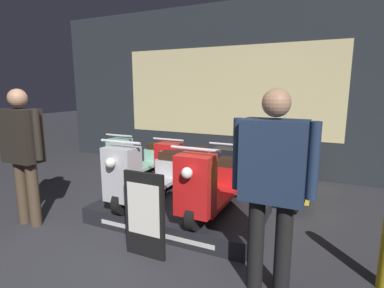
{
  "coord_description": "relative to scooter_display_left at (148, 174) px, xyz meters",
  "views": [
    {
      "loc": [
        1.94,
        -1.72,
        1.62
      ],
      "look_at": [
        0.11,
        2.14,
        0.82
      ],
      "focal_mm": 28.0,
      "sensor_mm": 36.0,
      "label": 1
    }
  ],
  "objects": [
    {
      "name": "ground_plane",
      "position": [
        0.17,
        -1.42,
        -0.52
      ],
      "size": [
        30.0,
        30.0,
        0.0
      ],
      "primitive_type": "plane",
      "color": "#2D2D33"
    },
    {
      "name": "shop_wall_back",
      "position": [
        0.17,
        2.48,
        1.07
      ],
      "size": [
        7.8,
        0.09,
        3.2
      ],
      "color": "#23282D",
      "rests_on": "ground_plane"
    },
    {
      "name": "display_platform",
      "position": [
        0.46,
        0.05,
        -0.43
      ],
      "size": [
        2.02,
        1.34,
        0.2
      ],
      "color": "black",
      "rests_on": "ground_plane"
    },
    {
      "name": "scooter_display_left",
      "position": [
        0.0,
        0.0,
        0.0
      ],
      "size": [
        0.53,
        1.57,
        0.86
      ],
      "color": "black",
      "rests_on": "display_platform"
    },
    {
      "name": "scooter_display_right",
      "position": [
        0.91,
        0.0,
        0.0
      ],
      "size": [
        0.53,
        1.57,
        0.86
      ],
      "color": "black",
      "rests_on": "display_platform"
    },
    {
      "name": "scooter_backrow_0",
      "position": [
        -1.12,
        1.36,
        -0.2
      ],
      "size": [
        0.53,
        1.57,
        0.86
      ],
      "color": "black",
      "rests_on": "ground_plane"
    },
    {
      "name": "scooter_backrow_1",
      "position": [
        -0.17,
        1.36,
        -0.2
      ],
      "size": [
        0.53,
        1.57,
        0.86
      ],
      "color": "black",
      "rests_on": "ground_plane"
    },
    {
      "name": "scooter_backrow_2",
      "position": [
        0.78,
        1.36,
        -0.2
      ],
      "size": [
        0.53,
        1.57,
        0.86
      ],
      "color": "black",
      "rests_on": "ground_plane"
    },
    {
      "name": "scooter_backrow_3",
      "position": [
        1.73,
        1.36,
        -0.2
      ],
      "size": [
        0.53,
        1.57,
        0.86
      ],
      "color": "black",
      "rests_on": "ground_plane"
    },
    {
      "name": "person_left_browsing",
      "position": [
        -1.12,
        -0.9,
        0.43
      ],
      "size": [
        0.61,
        0.25,
        1.62
      ],
      "color": "#473828",
      "rests_on": "ground_plane"
    },
    {
      "name": "person_right_browsing",
      "position": [
        1.73,
        -0.9,
        0.45
      ],
      "size": [
        0.63,
        0.27,
        1.62
      ],
      "color": "black",
      "rests_on": "ground_plane"
    },
    {
      "name": "price_sign_board",
      "position": [
        0.55,
        -0.9,
        -0.09
      ],
      "size": [
        0.43,
        0.04,
        0.85
      ],
      "color": "black",
      "rests_on": "ground_plane"
    }
  ]
}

